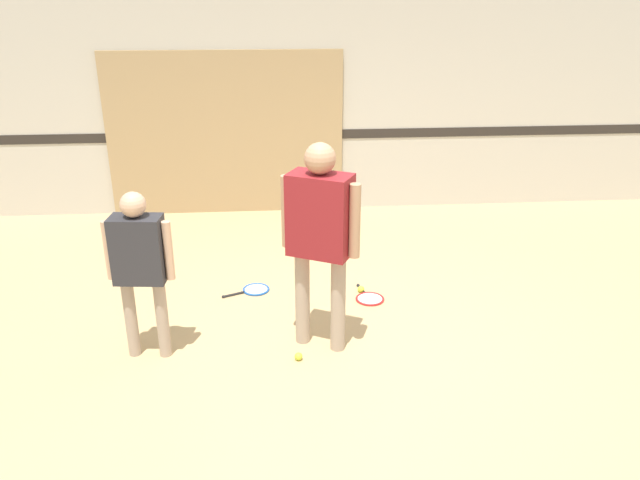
{
  "coord_description": "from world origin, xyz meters",
  "views": [
    {
      "loc": [
        -0.51,
        -4.51,
        2.85
      ],
      "look_at": [
        -0.14,
        0.06,
        0.96
      ],
      "focal_mm": 35.0,
      "sensor_mm": 36.0,
      "label": 1
    }
  ],
  "objects_px": {
    "person_instructor": "(320,226)",
    "tennis_ball_by_spare_racket": "(361,289)",
    "tennis_ball_near_instructor": "(298,356)",
    "racket_spare_on_floor": "(369,298)",
    "person_student_left": "(139,258)",
    "racket_second_spare": "(254,290)"
  },
  "relations": [
    {
      "from": "racket_second_spare",
      "to": "tennis_ball_near_instructor",
      "type": "distance_m",
      "value": 1.34
    },
    {
      "from": "tennis_ball_near_instructor",
      "to": "tennis_ball_by_spare_racket",
      "type": "height_order",
      "value": "same"
    },
    {
      "from": "tennis_ball_near_instructor",
      "to": "racket_second_spare",
      "type": "bearing_deg",
      "value": 106.83
    },
    {
      "from": "person_instructor",
      "to": "tennis_ball_by_spare_racket",
      "type": "xyz_separation_m",
      "value": [
        0.48,
        0.94,
        -1.05
      ]
    },
    {
      "from": "tennis_ball_near_instructor",
      "to": "tennis_ball_by_spare_racket",
      "type": "distance_m",
      "value": 1.35
    },
    {
      "from": "person_instructor",
      "to": "tennis_ball_by_spare_racket",
      "type": "relative_size",
      "value": 26.56
    },
    {
      "from": "person_student_left",
      "to": "tennis_ball_near_instructor",
      "type": "distance_m",
      "value": 1.49
    },
    {
      "from": "racket_second_spare",
      "to": "tennis_ball_near_instructor",
      "type": "bearing_deg",
      "value": 83.55
    },
    {
      "from": "racket_spare_on_floor",
      "to": "racket_second_spare",
      "type": "height_order",
      "value": "same"
    },
    {
      "from": "person_student_left",
      "to": "tennis_ball_near_instructor",
      "type": "relative_size",
      "value": 21.41
    },
    {
      "from": "person_student_left",
      "to": "racket_spare_on_floor",
      "type": "height_order",
      "value": "person_student_left"
    },
    {
      "from": "racket_second_spare",
      "to": "person_student_left",
      "type": "bearing_deg",
      "value": 29.38
    },
    {
      "from": "racket_spare_on_floor",
      "to": "racket_second_spare",
      "type": "distance_m",
      "value": 1.16
    },
    {
      "from": "person_student_left",
      "to": "tennis_ball_by_spare_racket",
      "type": "xyz_separation_m",
      "value": [
        1.9,
        0.98,
        -0.84
      ]
    },
    {
      "from": "person_student_left",
      "to": "racket_spare_on_floor",
      "type": "distance_m",
      "value": 2.3
    },
    {
      "from": "person_instructor",
      "to": "tennis_ball_near_instructor",
      "type": "distance_m",
      "value": 1.09
    },
    {
      "from": "racket_second_spare",
      "to": "tennis_ball_near_instructor",
      "type": "height_order",
      "value": "tennis_ball_near_instructor"
    },
    {
      "from": "person_student_left",
      "to": "tennis_ball_near_instructor",
      "type": "bearing_deg",
      "value": -2.76
    },
    {
      "from": "racket_spare_on_floor",
      "to": "tennis_ball_near_instructor",
      "type": "bearing_deg",
      "value": 129.73
    },
    {
      "from": "person_instructor",
      "to": "racket_spare_on_floor",
      "type": "distance_m",
      "value": 1.44
    },
    {
      "from": "person_instructor",
      "to": "tennis_ball_near_instructor",
      "type": "height_order",
      "value": "person_instructor"
    },
    {
      "from": "person_student_left",
      "to": "tennis_ball_by_spare_racket",
      "type": "distance_m",
      "value": 2.3
    }
  ]
}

